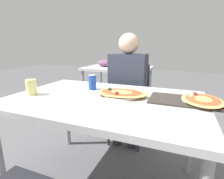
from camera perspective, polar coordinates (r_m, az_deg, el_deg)
The scene contains 9 objects.
dining_table at distance 1.29m, azimuth -2.57°, elevation -5.51°, with size 1.38×0.91×0.74m.
chair_far_seated at distance 2.05m, azimuth 5.86°, elevation -3.09°, with size 0.40×0.40×0.90m.
person_seated at distance 1.89m, azimuth 5.08°, elevation 2.32°, with size 0.39×0.24×1.23m.
pizza_main at distance 1.30m, azimuth 3.04°, elevation -1.27°, with size 0.39×0.27×0.05m.
soda_can at distance 1.49m, azimuth -6.46°, elevation 2.35°, with size 0.07×0.07×0.12m.
drink_glass at distance 1.46m, azimuth -24.84°, elevation 0.70°, with size 0.08×0.08×0.12m.
serving_tray at distance 1.28m, azimuth 22.34°, elevation -3.37°, with size 0.45×0.27×0.01m.
pizza_second at distance 1.28m, azimuth 27.31°, elevation -3.19°, with size 0.29×0.36×0.06m.
background_table at distance 3.05m, azimuth 1.27°, elevation 6.34°, with size 1.10×0.80×0.86m.
Camera 1 is at (0.50, -1.10, 1.12)m, focal length 28.00 mm.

